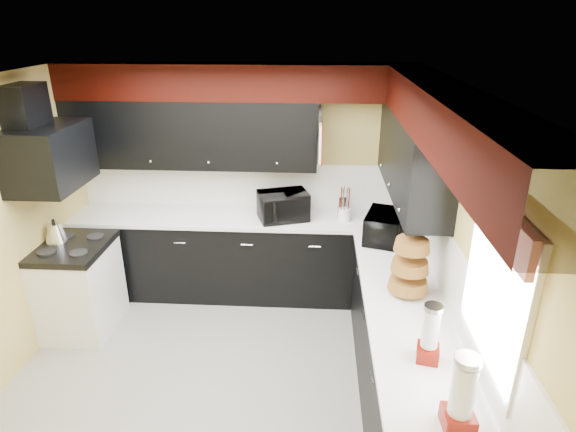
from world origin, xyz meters
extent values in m
plane|color=gray|center=(0.00, 0.00, 0.00)|extent=(3.60, 3.60, 0.00)
cube|color=#E0C666|center=(0.00, 1.80, 1.25)|extent=(3.60, 0.06, 2.50)
cube|color=#E0C666|center=(1.80, 0.00, 1.25)|extent=(0.06, 3.60, 2.50)
cube|color=white|center=(0.00, 0.00, 2.50)|extent=(3.60, 3.60, 0.06)
cube|color=black|center=(0.00, 1.50, 0.45)|extent=(3.60, 0.60, 0.90)
cube|color=black|center=(1.50, -0.30, 0.45)|extent=(0.60, 3.00, 0.90)
cube|color=white|center=(0.00, 1.50, 0.92)|extent=(3.62, 0.64, 0.04)
cube|color=white|center=(1.50, -0.30, 0.92)|extent=(0.64, 3.02, 0.04)
cube|color=white|center=(0.00, 1.79, 1.19)|extent=(3.60, 0.02, 0.50)
cube|color=white|center=(1.79, 0.00, 1.19)|extent=(0.02, 3.60, 0.50)
cube|color=black|center=(-0.50, 1.62, 1.80)|extent=(2.60, 0.35, 0.70)
cube|color=black|center=(1.62, 0.90, 1.80)|extent=(0.35, 1.80, 0.70)
cube|color=black|center=(0.00, 1.62, 2.33)|extent=(3.60, 0.36, 0.35)
cube|color=black|center=(1.62, -0.18, 2.33)|extent=(0.36, 3.24, 0.35)
cube|color=white|center=(-1.50, 0.75, 0.43)|extent=(0.60, 0.75, 0.86)
cube|color=black|center=(-1.50, 0.75, 0.89)|extent=(0.62, 0.77, 0.06)
cube|color=black|center=(-1.55, 0.75, 1.78)|extent=(0.50, 0.78, 0.55)
cube|color=black|center=(-1.68, 0.75, 2.20)|extent=(0.24, 0.40, 0.40)
cube|color=red|center=(1.73, -0.90, 1.95)|extent=(0.04, 0.88, 0.20)
cube|color=white|center=(0.83, 1.30, 1.80)|extent=(0.03, 0.26, 0.35)
imported|color=black|center=(0.46, 1.46, 1.09)|extent=(0.61, 0.56, 0.29)
imported|color=black|center=(1.46, 1.00, 1.08)|extent=(0.45, 0.56, 0.27)
cylinder|color=white|center=(1.10, 1.45, 1.01)|extent=(0.15, 0.15, 0.14)
cube|color=black|center=(1.09, 1.57, 1.04)|extent=(0.10, 0.13, 0.19)
camera|label=1|loc=(0.80, -3.21, 2.92)|focal=30.00mm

